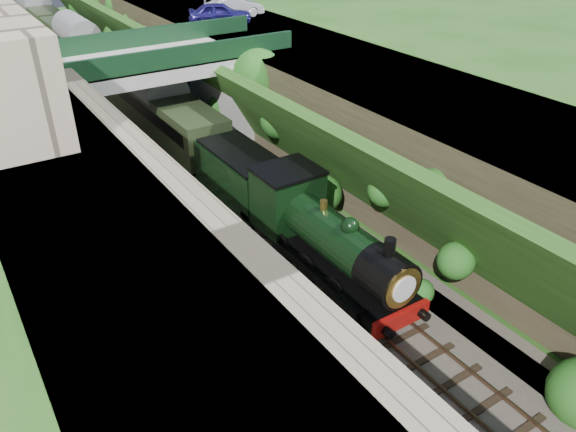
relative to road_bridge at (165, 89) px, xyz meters
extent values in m
plane|color=#1E4714|center=(-0.94, -24.00, -4.08)|extent=(160.00, 160.00, 0.00)
cube|color=#473F38|center=(-0.94, -4.00, -3.98)|extent=(10.00, 90.00, 0.20)
cube|color=#756B56|center=(-6.44, -4.00, -0.58)|extent=(1.00, 90.00, 7.00)
cube|color=#262628|center=(-9.94, -4.00, -0.58)|extent=(6.00, 90.00, 7.00)
cube|color=#262628|center=(8.56, -4.00, -0.95)|extent=(8.00, 90.00, 6.25)
cube|color=#1E4714|center=(4.06, -4.00, -1.38)|extent=(4.02, 90.00, 6.36)
sphere|color=#194C14|center=(3.55, -21.23, -2.00)|extent=(1.55, 1.55, 1.55)
sphere|color=#194C14|center=(4.77, -18.73, -0.02)|extent=(1.66, 1.66, 1.66)
sphere|color=#194C14|center=(4.06, -16.24, -1.17)|extent=(1.62, 1.62, 1.62)
sphere|color=#194C14|center=(3.15, -12.76, -2.65)|extent=(1.96, 1.96, 1.96)
sphere|color=#194C14|center=(2.65, -9.19, -3.46)|extent=(2.30, 2.30, 2.30)
sphere|color=#194C14|center=(4.28, -6.74, -0.82)|extent=(2.28, 2.28, 2.28)
sphere|color=#194C14|center=(4.28, -4.70, -0.82)|extent=(1.53, 1.53, 1.53)
sphere|color=#194C14|center=(3.75, -0.62, -1.68)|extent=(2.08, 2.08, 2.08)
sphere|color=#194C14|center=(5.13, 1.75, 0.58)|extent=(2.40, 2.40, 2.40)
sphere|color=#194C14|center=(4.81, 4.20, 0.05)|extent=(1.35, 1.35, 1.35)
sphere|color=#194C14|center=(4.07, 8.83, -1.15)|extent=(2.17, 2.17, 2.17)
sphere|color=#194C14|center=(4.80, 10.14, 0.03)|extent=(2.20, 2.20, 2.20)
sphere|color=#194C14|center=(3.73, 14.36, -1.70)|extent=(2.02, 2.02, 2.02)
sphere|color=#194C14|center=(3.42, 16.85, -2.21)|extent=(2.10, 2.10, 2.10)
sphere|color=#194C14|center=(4.90, 20.38, 0.20)|extent=(1.42, 1.42, 1.42)
sphere|color=#194C14|center=(3.90, 22.32, -1.44)|extent=(2.33, 2.33, 2.33)
sphere|color=#194C14|center=(5.31, 25.00, 0.86)|extent=(2.31, 2.31, 2.31)
sphere|color=#194C14|center=(4.63, 29.45, -0.25)|extent=(2.40, 2.40, 2.40)
sphere|color=#194C14|center=(2.74, 32.82, -3.31)|extent=(1.58, 1.58, 1.58)
sphere|color=#194C14|center=(4.23, 35.89, -0.89)|extent=(2.36, 2.36, 2.36)
sphere|color=#194C14|center=(2.64, 41.92, -3.48)|extent=(1.87, 1.87, 1.87)
cube|color=black|center=(-2.94, -4.00, -3.84)|extent=(2.50, 90.00, 0.07)
cube|color=brown|center=(-3.66, -4.00, -3.75)|extent=(0.08, 90.00, 0.14)
cube|color=brown|center=(-2.23, -4.00, -3.75)|extent=(0.08, 90.00, 0.14)
cube|color=black|center=(0.26, -4.00, -3.84)|extent=(2.50, 90.00, 0.07)
cube|color=brown|center=(-0.46, -4.00, -3.75)|extent=(0.08, 90.00, 0.14)
cube|color=brown|center=(0.97, -4.00, -3.75)|extent=(0.08, 90.00, 0.14)
cube|color=gray|center=(-0.44, 0.00, 1.62)|extent=(16.00, 6.00, 0.90)
cube|color=#13351C|center=(-0.44, -2.85, 2.57)|extent=(16.00, 0.30, 1.20)
cube|color=#13351C|center=(-0.44, 2.85, 2.57)|extent=(16.00, 0.30, 1.20)
cube|color=gray|center=(-6.44, 0.00, -1.23)|extent=(1.40, 6.40, 5.70)
cube|color=gray|center=(4.26, 0.00, -1.23)|extent=(2.40, 6.40, 5.70)
cylinder|color=black|center=(4.86, -3.40, -1.88)|extent=(0.30, 0.30, 4.40)
sphere|color=#194C14|center=(4.86, -3.40, 0.72)|extent=(3.60, 3.60, 3.60)
sphere|color=#194C14|center=(5.36, -2.60, 0.12)|extent=(2.40, 2.40, 2.40)
imported|color=navy|center=(6.92, 5.60, 2.95)|extent=(4.91, 3.52, 1.55)
imported|color=#B8B7BD|center=(9.13, 7.53, 2.91)|extent=(4.62, 2.07, 1.47)
cube|color=black|center=(0.26, -17.66, -3.58)|extent=(2.40, 8.40, 0.60)
cube|color=black|center=(0.26, -16.66, -3.03)|extent=(2.70, 10.00, 0.35)
cube|color=maroon|center=(0.26, -21.76, -3.13)|extent=(2.70, 0.25, 0.70)
cylinder|color=black|center=(0.26, -17.46, -1.73)|extent=(1.90, 5.60, 1.90)
cylinder|color=black|center=(0.26, -20.76, -1.73)|extent=(1.96, 1.80, 1.96)
cylinder|color=white|center=(0.26, -21.74, -1.73)|extent=(1.10, 0.05, 1.10)
cylinder|color=black|center=(0.26, -20.76, -0.53)|extent=(0.44, 0.44, 0.90)
sphere|color=black|center=(0.26, -18.46, -0.73)|extent=(0.76, 0.76, 0.76)
cylinder|color=#A57F33|center=(0.26, -16.66, -0.63)|extent=(0.32, 0.32, 0.50)
cube|color=black|center=(0.26, -13.86, -1.58)|extent=(2.75, 2.40, 2.80)
cube|color=black|center=(0.26, -13.86, -0.13)|extent=(2.85, 2.50, 0.15)
cube|color=black|center=(-0.99, -20.26, -3.23)|extent=(0.60, 1.40, 0.90)
cube|color=black|center=(1.51, -20.26, -3.23)|extent=(0.60, 1.40, 0.90)
cube|color=black|center=(0.26, -9.46, -3.63)|extent=(2.30, 6.00, 0.50)
cube|color=black|center=(0.26, -9.46, -3.38)|extent=(2.60, 6.00, 0.50)
cube|color=black|center=(0.26, -9.46, -2.18)|extent=(2.70, 6.00, 2.40)
cube|color=black|center=(0.26, -9.46, -0.93)|extent=(2.50, 5.60, 0.20)
cube|color=black|center=(0.26, 3.14, -3.68)|extent=(2.30, 17.00, 0.40)
cube|color=black|center=(0.26, 3.14, -3.43)|extent=(2.50, 17.00, 0.50)
cube|color=black|center=(0.26, 3.14, -1.93)|extent=(2.80, 18.00, 2.70)
cube|color=slate|center=(0.26, 3.14, -0.43)|extent=(2.90, 18.00, 0.50)
cube|color=black|center=(0.26, 21.94, -3.68)|extent=(2.30, 17.00, 0.40)
cube|color=black|center=(0.26, 21.94, -3.43)|extent=(2.50, 17.00, 0.50)
cube|color=black|center=(0.26, 21.94, -1.93)|extent=(2.80, 18.00, 2.70)
cube|color=slate|center=(0.26, 21.94, -0.43)|extent=(2.90, 18.00, 0.50)
cube|color=black|center=(0.26, 40.74, -3.68)|extent=(2.30, 17.00, 0.40)
cube|color=black|center=(0.26, 40.74, -3.43)|extent=(2.50, 17.00, 0.50)
cube|color=black|center=(0.26, 40.74, -1.93)|extent=(2.80, 18.00, 2.70)
cube|color=slate|center=(0.26, 40.74, -0.43)|extent=(2.90, 18.00, 0.50)
camera|label=1|loc=(-12.14, -33.08, 10.94)|focal=35.00mm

